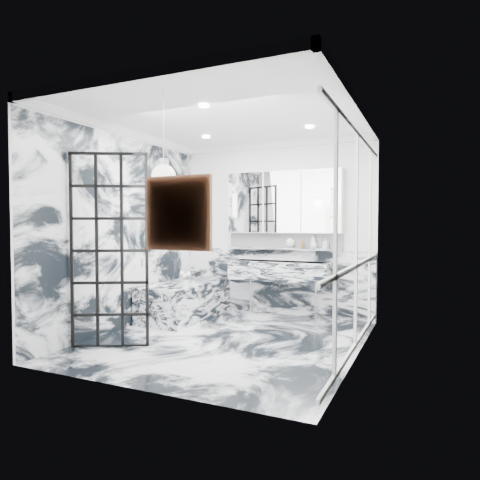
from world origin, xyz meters
The scene contains 25 objects.
floor centered at (0.00, 0.00, 0.00)m, with size 3.60×3.60×0.00m, color white.
ceiling centered at (0.00, 0.00, 2.80)m, with size 3.60×3.60×0.00m, color white.
wall_back centered at (0.00, 1.80, 1.40)m, with size 3.60×3.60×0.00m, color white.
wall_front centered at (0.00, -1.80, 1.40)m, with size 3.60×3.60×0.00m, color white.
wall_left centered at (-1.60, 0.00, 1.40)m, with size 3.60×3.60×0.00m, color white.
wall_right centered at (1.60, 0.00, 1.40)m, with size 3.60×3.60×0.00m, color white.
marble_clad_back centered at (0.00, 1.78, 0.53)m, with size 3.18×0.05×1.05m, color white.
marble_clad_left centered at (-1.59, 0.00, 1.34)m, with size 0.02×3.56×2.68m, color white.
panel_molding centered at (1.58, 0.00, 1.30)m, with size 0.03×3.40×2.30m, color white.
soap_bottle_a centered at (0.65, 1.71, 1.19)m, with size 0.08×0.08×0.20m, color #8C5919.
soap_bottle_b centered at (0.85, 1.71, 1.17)m, with size 0.07×0.07×0.16m, color #4C4C51.
soap_bottle_c centered at (0.66, 1.71, 1.16)m, with size 0.11×0.11×0.14m, color silver.
face_pot centered at (0.27, 1.71, 1.17)m, with size 0.15×0.15×0.15m, color white.
amber_bottle centered at (0.47, 1.71, 1.14)m, with size 0.04×0.04×0.10m, color #8C5919.
flower_vase centered at (-0.83, 0.34, 0.61)m, with size 0.09×0.09×0.12m, color silver.
crittall_door centered at (-1.15, -0.84, 1.15)m, with size 0.88×0.04×2.29m, color black, non-canonical shape.
artwork centered at (0.40, -1.76, 1.55)m, with size 0.53×0.05×0.53m, color orange.
pendant_light centered at (0.00, -1.38, 1.92)m, with size 0.23×0.23×0.23m, color white.
trough_sink centered at (0.15, 1.55, 0.73)m, with size 1.60×0.45×0.30m, color silver.
ledge centered at (0.15, 1.72, 1.07)m, with size 1.90×0.14×0.04m, color silver.
subway_tile centered at (0.15, 1.78, 1.21)m, with size 1.90×0.03×0.23m, color white.
mirror_cabinet centered at (0.15, 1.73, 1.82)m, with size 1.90×0.16×1.00m, color white.
sconce_left centered at (-0.67, 1.63, 1.78)m, with size 0.07×0.07×0.40m, color white.
sconce_right centered at (0.97, 1.63, 1.78)m, with size 0.07×0.07×0.40m, color white.
bathtub centered at (-1.18, 0.90, 0.28)m, with size 0.75×1.65×0.55m, color silver.
Camera 1 is at (2.35, -4.82, 1.46)m, focal length 32.00 mm.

